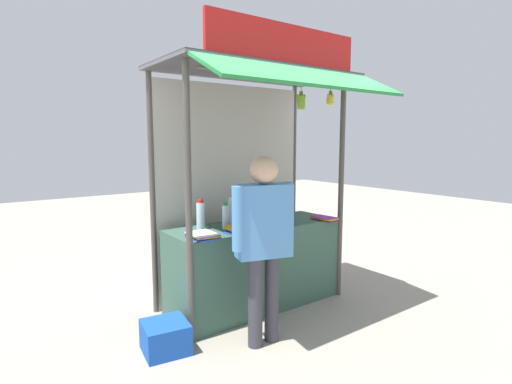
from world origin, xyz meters
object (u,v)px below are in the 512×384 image
banana_bunch_leftmost (301,102)px  water_bottle_front_right (284,209)px  water_bottle_front_left (226,216)px  water_bottle_mid_right (263,207)px  magazine_stack_far_left (324,218)px  water_bottle_back_left (231,212)px  vendor_person (264,233)px  water_bottle_back_right (201,215)px  water_bottle_rear_center (201,216)px  magazine_stack_center (277,223)px  magazine_stack_right (203,236)px  magazine_stack_mid_left (240,230)px  banana_bunch_rightmost (330,99)px  plastic_crate (165,337)px

banana_bunch_leftmost → water_bottle_front_right: bearing=67.5°
water_bottle_front_left → water_bottle_mid_right: 0.68m
magazine_stack_far_left → banana_bunch_leftmost: banana_bunch_leftmost is taller
water_bottle_back_left → banana_bunch_leftmost: banana_bunch_leftmost is taller
banana_bunch_leftmost → vendor_person: bearing=-156.9°
vendor_person → water_bottle_back_right: bearing=-64.2°
water_bottle_rear_center → magazine_stack_center: water_bottle_rear_center is taller
water_bottle_front_left → water_bottle_back_right: (-0.23, 0.12, 0.02)m
vendor_person → magazine_stack_right: bearing=-42.0°
water_bottle_front_left → banana_bunch_leftmost: banana_bunch_leftmost is taller
water_bottle_mid_right → water_bottle_front_left: bearing=-160.9°
magazine_stack_mid_left → banana_bunch_rightmost: (1.03, -0.17, 1.28)m
water_bottle_front_right → water_bottle_back_right: size_ratio=0.77×
magazine_stack_center → water_bottle_rear_center: bearing=142.0°
water_bottle_mid_right → magazine_stack_right: bearing=-156.3°
water_bottle_front_left → water_bottle_mid_right: bearing=19.1°
water_bottle_back_left → water_bottle_back_right: 0.37m
water_bottle_back_right → magazine_stack_mid_left: size_ratio=1.16×
water_bottle_back_left → vendor_person: size_ratio=0.17×
magazine_stack_mid_left → banana_bunch_leftmost: size_ratio=0.93×
vendor_person → magazine_stack_far_left: bearing=-143.6°
banana_bunch_leftmost → magazine_stack_right: bearing=167.6°
magazine_stack_mid_left → magazine_stack_right: magazine_stack_mid_left is taller
magazine_stack_right → banana_bunch_rightmost: bearing=-8.8°
water_bottle_rear_center → magazine_stack_center: bearing=-38.0°
water_bottle_back_right → water_bottle_front_left: bearing=-27.6°
vendor_person → banana_bunch_leftmost: bearing=-141.2°
water_bottle_front_right → water_bottle_mid_right: size_ratio=0.85×
magazine_stack_right → water_bottle_back_left: bearing=33.7°
magazine_stack_far_left → magazine_stack_right: bearing=178.1°
water_bottle_back_right → plastic_crate: (-0.61, -0.48, -0.92)m
banana_bunch_leftmost → magazine_stack_mid_left: bearing=164.5°
water_bottle_front_left → magazine_stack_far_left: water_bottle_front_left is taller
water_bottle_back_right → banana_bunch_leftmost: size_ratio=1.08×
water_bottle_front_right → magazine_stack_mid_left: water_bottle_front_right is taller
water_bottle_front_right → water_bottle_front_left: bearing=-178.3°
banana_bunch_rightmost → banana_bunch_leftmost: 0.41m
water_bottle_mid_right → magazine_stack_mid_left: size_ratio=1.05×
water_bottle_front_left → water_bottle_back_right: 0.26m
magazine_stack_mid_left → water_bottle_front_left: bearing=87.3°
banana_bunch_leftmost → water_bottle_front_left: bearing=143.0°
magazine_stack_right → vendor_person: size_ratio=0.18×
magazine_stack_mid_left → magazine_stack_right: bearing=172.7°
plastic_crate → banana_bunch_rightmost: bearing=-2.9°
water_bottle_front_left → water_bottle_back_right: size_ratio=0.89×
magazine_stack_mid_left → plastic_crate: (-0.83, -0.08, -0.81)m
water_bottle_back_right → water_bottle_front_right: bearing=-5.3°
water_bottle_back_left → magazine_stack_center: 0.51m
water_bottle_mid_right → magazine_stack_right: water_bottle_mid_right is taller
magazine_stack_mid_left → magazine_stack_far_left: (1.15, -0.00, -0.02)m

